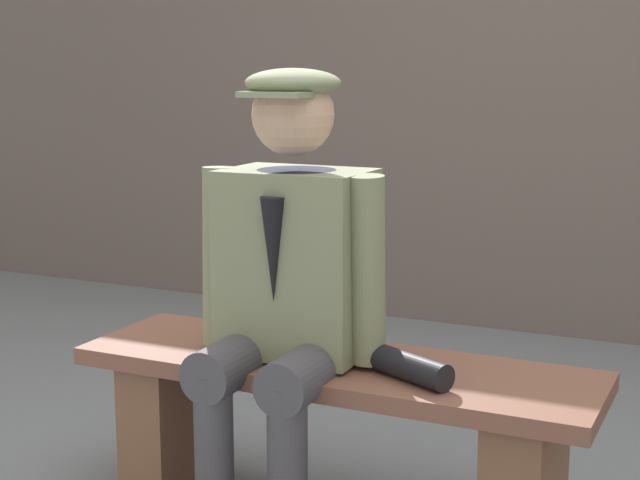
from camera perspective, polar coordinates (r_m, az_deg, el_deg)
The scene contains 4 objects.
bench at distance 2.87m, azimuth 0.91°, elevation -10.46°, with size 1.53×0.46×0.49m.
seated_man at distance 2.74m, azimuth -1.95°, elevation -2.06°, with size 0.58×0.61×1.33m.
rolled_magazine at distance 2.63m, azimuth 5.37°, elevation -7.53°, with size 0.08×0.08×0.26m, color black.
stadium_wall at distance 4.94m, azimuth 12.47°, elevation 9.10°, with size 12.00×0.24×2.49m, color #685A55.
Camera 1 is at (-1.10, 2.44, 1.34)m, focal length 53.90 mm.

